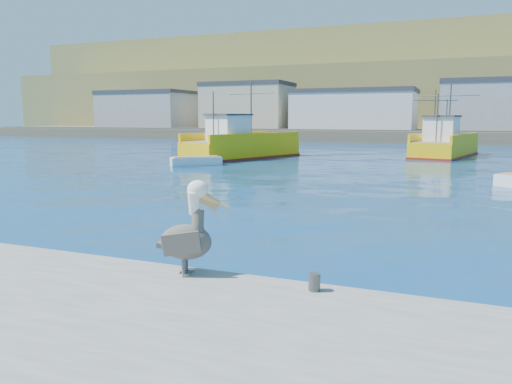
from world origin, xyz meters
TOP-DOWN VIEW (x-y plane):
  - ground at (0.00, 0.00)m, footprint 260.00×260.00m
  - dock_bollards at (0.60, -3.40)m, footprint 36.20×0.20m
  - far_shore at (0.00, 109.20)m, footprint 200.00×81.00m
  - trawler_yellow_a at (-11.98, 27.45)m, footprint 7.41×11.87m
  - trawler_yellow_b at (4.01, 35.65)m, footprint 5.74×10.91m
  - boat_orange at (3.23, 40.42)m, footprint 5.83×8.85m
  - skiff_left at (-12.27, 20.27)m, footprint 3.58×3.23m
  - pelican at (0.57, -3.36)m, footprint 1.41×0.85m

SIDE VIEW (x-z plane):
  - ground at x=0.00m, z-range 0.00..0.00m
  - skiff_left at x=-12.27m, z-range -0.14..0.64m
  - dock_bollards at x=0.60m, z-range 0.50..0.80m
  - trawler_yellow_b at x=4.01m, z-range -2.21..4.19m
  - boat_orange at x=3.23m, z-range -2.01..4.07m
  - trawler_yellow_a at x=-11.98m, z-range -2.22..4.29m
  - pelican at x=0.57m, z-range 0.37..2.14m
  - far_shore at x=0.00m, z-range -3.02..20.98m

